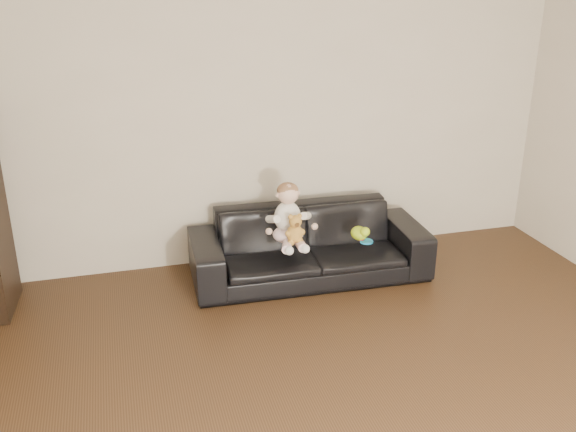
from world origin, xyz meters
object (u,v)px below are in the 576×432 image
object	(u,v)px
teddy_bear	(295,229)
baby	(288,217)
sofa	(309,245)
toy_rattle	(361,237)
toy_green	(359,233)
toy_blue_disc	(367,241)

from	to	relation	value
teddy_bear	baby	bearing A→B (deg)	117.40
sofa	toy_rattle	world-z (taller)	sofa
baby	toy_rattle	size ratio (longest dim) A/B	7.56
baby	sofa	bearing A→B (deg)	36.95
sofa	baby	xyz separation A→B (m)	(-0.21, -0.11, 0.30)
sofa	toy_green	bearing A→B (deg)	-27.39
teddy_bear	toy_green	distance (m)	0.56
sofa	teddy_bear	world-z (taller)	teddy_bear
toy_green	toy_rattle	size ratio (longest dim) A/B	2.42
teddy_bear	toy_blue_disc	bearing A→B (deg)	22.29
baby	toy_blue_disc	bearing A→B (deg)	-5.54
teddy_bear	toy_rattle	xyz separation A→B (m)	(0.56, 0.02, -0.14)
teddy_bear	toy_rattle	distance (m)	0.57
baby	teddy_bear	xyz separation A→B (m)	(0.01, -0.15, -0.04)
teddy_bear	toy_green	bearing A→B (deg)	29.40
toy_blue_disc	toy_rattle	bearing A→B (deg)	131.26
toy_green	teddy_bear	bearing A→B (deg)	-174.17
toy_blue_disc	teddy_bear	bearing A→B (deg)	178.72
toy_blue_disc	baby	bearing A→B (deg)	164.78
toy_green	toy_rattle	xyz separation A→B (m)	(0.01, -0.03, -0.02)
toy_rattle	toy_blue_disc	bearing A→B (deg)	-48.74
sofa	baby	size ratio (longest dim) A/B	3.92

